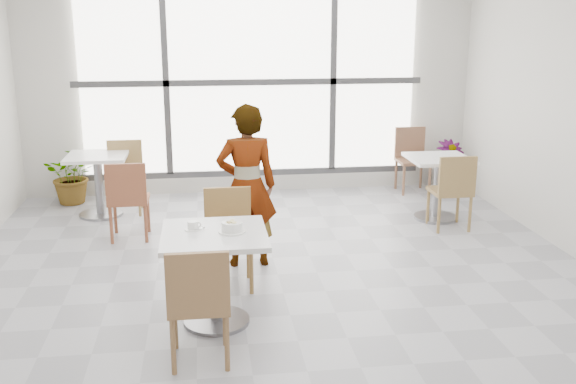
{
  "coord_description": "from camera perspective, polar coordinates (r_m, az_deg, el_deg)",
  "views": [
    {
      "loc": [
        -0.66,
        -5.25,
        2.35
      ],
      "look_at": [
        0.0,
        -0.3,
        1.0
      ],
      "focal_mm": 40.85,
      "sensor_mm": 36.0,
      "label": 1
    }
  ],
  "objects": [
    {
      "name": "bg_table_right",
      "position": [
        7.92,
        12.92,
        1.12
      ],
      "size": [
        0.7,
        0.7,
        0.75
      ],
      "color": "white",
      "rests_on": "ground"
    },
    {
      "name": "oatmeal_bowl",
      "position": [
        5.01,
        -4.89,
        -3.03
      ],
      "size": [
        0.21,
        0.21,
        0.09
      ],
      "color": "white",
      "rests_on": "main_table"
    },
    {
      "name": "bg_table_left",
      "position": [
        8.16,
        -16.18,
        1.32
      ],
      "size": [
        0.7,
        0.7,
        0.75
      ],
      "color": "white",
      "rests_on": "ground"
    },
    {
      "name": "wall_front",
      "position": [
        2.06,
        11.96,
        -9.68
      ],
      "size": [
        6.0,
        0.0,
        6.0
      ],
      "primitive_type": "plane",
      "rotation": [
        -1.57,
        0.0,
        0.0
      ],
      "color": "silver",
      "rests_on": "ground"
    },
    {
      "name": "bg_chair_right_near",
      "position": [
        7.52,
        14.17,
        0.41
      ],
      "size": [
        0.42,
        0.42,
        0.87
      ],
      "rotation": [
        0.0,
        0.0,
        3.14
      ],
      "color": "olive",
      "rests_on": "ground"
    },
    {
      "name": "window",
      "position": [
        8.76,
        -3.26,
        9.53
      ],
      "size": [
        4.6,
        0.07,
        2.52
      ],
      "color": "white",
      "rests_on": "ground"
    },
    {
      "name": "plant_left",
      "position": [
        8.84,
        -18.23,
        1.43
      ],
      "size": [
        0.75,
        0.68,
        0.74
      ],
      "primitive_type": "imported",
      "rotation": [
        0.0,
        0.0,
        0.16
      ],
      "color": "#4C7F39",
      "rests_on": "ground"
    },
    {
      "name": "chair_far",
      "position": [
        5.85,
        -5.21,
        -3.36
      ],
      "size": [
        0.42,
        0.42,
        0.87
      ],
      "color": "olive",
      "rests_on": "ground"
    },
    {
      "name": "person",
      "position": [
        6.21,
        -3.61,
        0.51
      ],
      "size": [
        0.59,
        0.4,
        1.57
      ],
      "primitive_type": "imported",
      "rotation": [
        0.0,
        0.0,
        3.18
      ],
      "color": "black",
      "rests_on": "ground"
    },
    {
      "name": "plant_right",
      "position": [
        9.31,
        13.79,
        2.26
      ],
      "size": [
        0.43,
        0.43,
        0.69
      ],
      "primitive_type": "imported",
      "rotation": [
        0.0,
        0.0,
        0.12
      ],
      "color": "#588348",
      "rests_on": "ground"
    },
    {
      "name": "coffee_cup",
      "position": [
        5.11,
        -8.26,
        -2.94
      ],
      "size": [
        0.16,
        0.13,
        0.07
      ],
      "color": "white",
      "rests_on": "main_table"
    },
    {
      "name": "bg_chair_left_near",
      "position": [
        7.16,
        -13.78,
        -0.29
      ],
      "size": [
        0.42,
        0.42,
        0.87
      ],
      "rotation": [
        0.0,
        0.0,
        3.14
      ],
      "color": "brown",
      "rests_on": "ground"
    },
    {
      "name": "bg_chair_right_far",
      "position": [
        9.15,
        10.72,
        3.2
      ],
      "size": [
        0.42,
        0.42,
        0.87
      ],
      "color": "brown",
      "rests_on": "ground"
    },
    {
      "name": "bg_chair_left_far",
      "position": [
        8.28,
        -14.01,
        1.76
      ],
      "size": [
        0.42,
        0.42,
        0.87
      ],
      "color": "#A4824C",
      "rests_on": "ground"
    },
    {
      "name": "floor",
      "position": [
        5.79,
        -0.39,
        -8.81
      ],
      "size": [
        7.0,
        7.0,
        0.0
      ],
      "primitive_type": "plane",
      "color": "#9E9EA5",
      "rests_on": "ground"
    },
    {
      "name": "chair_near",
      "position": [
        4.52,
        -7.79,
        -9.18
      ],
      "size": [
        0.42,
        0.42,
        0.87
      ],
      "rotation": [
        0.0,
        0.0,
        3.14
      ],
      "color": "olive",
      "rests_on": "ground"
    },
    {
      "name": "main_table",
      "position": [
        5.11,
        -6.37,
        -5.94
      ],
      "size": [
        0.8,
        0.8,
        0.75
      ],
      "color": "silver",
      "rests_on": "ground"
    },
    {
      "name": "wall_back",
      "position": [
        8.82,
        -3.29,
        9.57
      ],
      "size": [
        6.0,
        0.0,
        6.0
      ],
      "primitive_type": "plane",
      "rotation": [
        1.57,
        0.0,
        0.0
      ],
      "color": "silver",
      "rests_on": "ground"
    }
  ]
}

